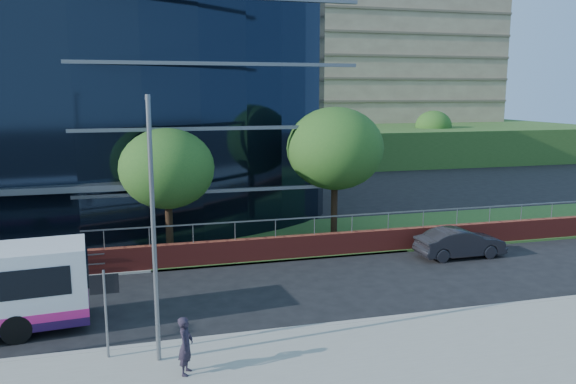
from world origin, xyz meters
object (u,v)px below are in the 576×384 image
object	(u,v)px
street_sign	(105,295)
tree_dist_f	(433,126)
tree_far_c	(167,169)
streetlight_east	(153,223)
tree_dist_e	(311,126)
tree_far_d	(335,149)
parked_car	(460,243)
pedestrian	(186,345)

from	to	relation	value
street_sign	tree_dist_f	xyz separation A→B (m)	(35.50, 43.59, 2.06)
tree_far_c	streetlight_east	world-z (taller)	streetlight_east
tree_far_c	tree_dist_e	bearing A→B (deg)	61.26
street_sign	tree_far_d	world-z (taller)	tree_far_d
tree_far_c	parked_car	bearing A→B (deg)	-13.89
tree_dist_e	tree_dist_f	distance (m)	16.13
street_sign	tree_far_c	xyz separation A→B (m)	(2.50, 10.59, 2.39)
tree_far_d	streetlight_east	size ratio (longest dim) A/B	0.93
pedestrian	tree_dist_f	bearing A→B (deg)	-16.82
parked_car	tree_dist_f	bearing A→B (deg)	-27.33
tree_far_c	tree_far_d	bearing A→B (deg)	6.34
tree_far_d	parked_car	world-z (taller)	tree_far_d
tree_dist_e	parked_car	bearing A→B (deg)	-94.77
streetlight_east	tree_dist_e	bearing A→B (deg)	66.89
tree_far_c	tree_dist_f	bearing A→B (deg)	45.00
tree_dist_e	tree_dist_f	size ratio (longest dim) A/B	1.08
tree_dist_f	tree_far_d	bearing A→B (deg)	-126.87
street_sign	tree_dist_e	bearing A→B (deg)	64.88
tree_far_d	street_sign	bearing A→B (deg)	-134.78
streetlight_east	parked_car	world-z (taller)	streetlight_east
street_sign	streetlight_east	bearing A→B (deg)	-21.36
street_sign	parked_car	world-z (taller)	street_sign
tree_dist_e	streetlight_east	world-z (taller)	streetlight_east
streetlight_east	tree_far_c	bearing A→B (deg)	84.89
tree_far_c	pedestrian	xyz separation A→B (m)	(-0.26, -12.25, -3.52)
tree_dist_f	pedestrian	bearing A→B (deg)	-126.31
street_sign	parked_car	bearing A→B (deg)	23.12
tree_dist_e	pedestrian	distance (m)	46.70
parked_car	pedestrian	xyz separation A→B (m)	(-14.38, -8.76, 0.28)
streetlight_east	pedestrian	xyz separation A→B (m)	(0.74, -1.08, -3.43)
street_sign	parked_car	size ratio (longest dim) A/B	0.62
street_sign	tree_dist_f	world-z (taller)	tree_dist_f
tree_far_d	pedestrian	size ratio (longest dim) A/B	4.31
street_sign	tree_far_d	distance (m)	16.61
tree_dist_e	parked_car	size ratio (longest dim) A/B	1.45
parked_car	pedestrian	distance (m)	16.84
street_sign	streetlight_east	size ratio (longest dim) A/B	0.35
tree_far_c	streetlight_east	size ratio (longest dim) A/B	0.81
pedestrian	tree_dist_e	bearing A→B (deg)	-2.26
tree_dist_e	tree_far_c	bearing A→B (deg)	-118.74
street_sign	tree_far_c	distance (m)	11.14
tree_far_d	tree_dist_f	distance (m)	40.01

